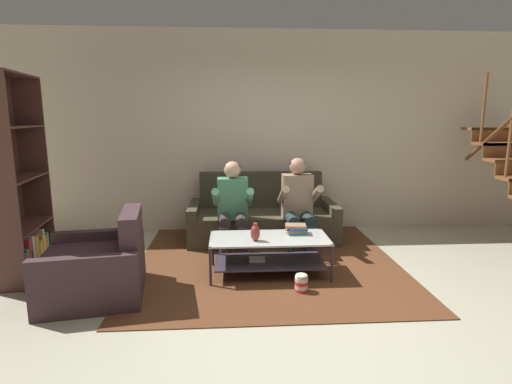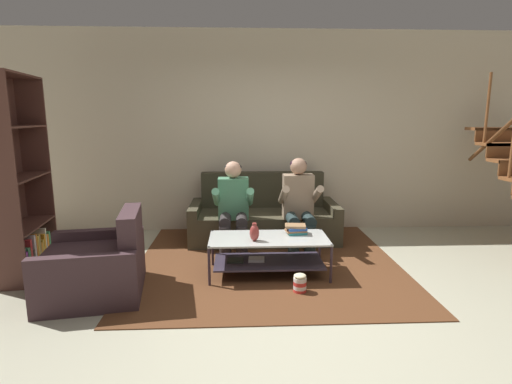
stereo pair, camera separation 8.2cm
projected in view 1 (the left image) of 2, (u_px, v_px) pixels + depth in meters
name	position (u px, v px, depth m)	size (l,w,h in m)	color
ground	(288.00, 299.00, 3.75)	(16.80, 16.80, 0.00)	#B7B49A
back_partition	(266.00, 133.00, 5.89)	(8.40, 0.12, 2.90)	beige
couch	(262.00, 218.00, 5.55)	(2.00, 0.86, 0.90)	#413C2A
person_seated_left	(233.00, 204.00, 4.96)	(0.50, 0.58, 1.14)	#2E2929
person_seated_right	(298.00, 202.00, 5.01)	(0.50, 0.58, 1.17)	#213030
coffee_table	(268.00, 250.00, 4.29)	(1.26, 0.59, 0.42)	beige
area_rug	(266.00, 257.00, 4.84)	(3.00, 3.23, 0.01)	brown
vase	(255.00, 233.00, 4.13)	(0.10, 0.10, 0.19)	maroon
book_stack	(296.00, 229.00, 4.38)	(0.25, 0.19, 0.10)	teal
bookshelf	(16.00, 209.00, 4.16)	(0.42, 0.97, 2.11)	#522F27
armchair	(98.00, 268.00, 3.78)	(1.02, 1.04, 0.81)	#3E2A2E
popcorn_tub	(301.00, 283.00, 3.88)	(0.13, 0.13, 0.19)	red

